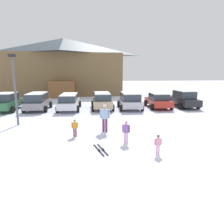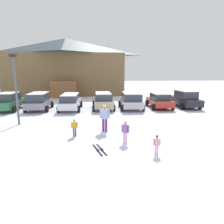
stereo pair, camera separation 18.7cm
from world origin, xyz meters
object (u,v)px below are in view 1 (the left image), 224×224
ski_lodge (64,66)px  pair_of_skis (101,150)px  parked_beige_suv (102,100)px  parked_white_suv (69,101)px  skier_child_in_orange_jacket (75,127)px  parked_green_coupe (7,102)px  parked_grey_wagon (38,101)px  parked_black_sedan (183,99)px  skier_child_in_pink_snowsuit (158,144)px  lamp_post (15,86)px  skier_child_in_purple_jacket (126,131)px  parked_silver_wagon (130,100)px  skier_adult_in_blue_parka (105,117)px  parked_red_sedan (158,100)px

ski_lodge → pair_of_skis: (4.63, -26.30, -4.62)m
parked_beige_suv → pair_of_skis: (-0.74, -10.87, -0.87)m
parked_white_suv → skier_child_in_orange_jacket: bearing=-82.4°
parked_white_suv → parked_green_coupe: bearing=177.5°
parked_grey_wagon → parked_black_sedan: 14.87m
parked_beige_suv → skier_child_in_pink_snowsuit: (1.76, -11.66, -0.38)m
lamp_post → skier_child_in_purple_jacket: bearing=-33.0°
parked_grey_wagon → parked_white_suv: parked_grey_wagon is taller
parked_silver_wagon → parked_black_sedan: parked_black_sedan is taller
ski_lodge → skier_child_in_pink_snowsuit: bearing=-75.3°
parked_silver_wagon → skier_child_in_orange_jacket: parked_silver_wagon is taller
ski_lodge → parked_green_coupe: bearing=-103.6°
lamp_post → ski_lodge: bearing=87.7°
parked_green_coupe → parked_silver_wagon: 11.85m
parked_silver_wagon → skier_adult_in_blue_parka: bearing=-112.0°
parked_silver_wagon → pair_of_skis: (-3.51, -10.60, -0.87)m
parked_silver_wagon → skier_child_in_pink_snowsuit: bearing=-95.1°
parked_red_sedan → skier_adult_in_blue_parka: size_ratio=2.59×
parked_beige_suv → skier_child_in_pink_snowsuit: 11.79m
parked_grey_wagon → parked_beige_suv: parked_grey_wagon is taller
parked_white_suv → skier_child_in_purple_jacket: (3.84, -9.93, -0.19)m
parked_black_sedan → pair_of_skis: (-9.37, -11.15, -0.85)m
parked_green_coupe → skier_child_in_purple_jacket: (9.69, -10.18, -0.20)m
parked_black_sedan → skier_child_in_orange_jacket: (-10.71, -8.94, -0.32)m
skier_child_in_pink_snowsuit → ski_lodge: bearing=104.7°
parked_black_sedan → pair_of_skis: size_ratio=3.05×
parked_white_suv → skier_child_in_pink_snowsuit: size_ratio=5.36×
parked_red_sedan → skier_adult_in_blue_parka: (-6.09, -7.84, 0.16)m
skier_adult_in_blue_parka → parked_beige_suv: bearing=87.7°
parked_grey_wagon → lamp_post: size_ratio=0.87×
skier_child_in_purple_jacket → parked_beige_suv: bearing=93.5°
parked_silver_wagon → skier_child_in_orange_jacket: size_ratio=4.40×
ski_lodge → parked_black_sedan: bearing=-47.3°
parked_grey_wagon → parked_white_suv: (3.02, -0.15, -0.06)m
parked_black_sedan → pair_of_skis: parked_black_sedan is taller
parked_white_suv → parked_beige_suv: size_ratio=1.13×
ski_lodge → parked_black_sedan: 20.97m
skier_adult_in_blue_parka → skier_child_in_orange_jacket: skier_adult_in_blue_parka is taller
parked_green_coupe → skier_child_in_pink_snowsuit: parked_green_coupe is taller
ski_lodge → lamp_post: 21.15m
ski_lodge → pair_of_skis: size_ratio=12.30×
parked_white_suv → lamp_post: 6.54m
parked_grey_wagon → skier_adult_in_blue_parka: (5.93, -7.91, 0.04)m
parked_beige_suv → skier_child_in_orange_jacket: parked_beige_suv is taller
skier_child_in_pink_snowsuit → parked_white_suv: bearing=113.3°
parked_grey_wagon → parked_silver_wagon: bearing=-1.9°
parked_grey_wagon → lamp_post: (0.03, -5.65, 1.83)m
skier_adult_in_blue_parka → skier_child_in_purple_jacket: 2.38m
parked_grey_wagon → skier_child_in_purple_jacket: 12.19m
parked_silver_wagon → lamp_post: 10.61m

